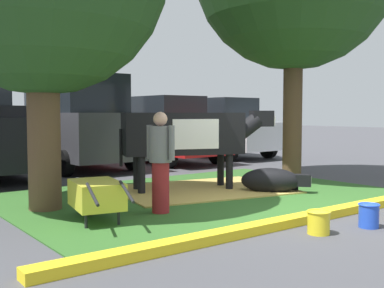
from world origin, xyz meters
TOP-DOWN VIEW (x-y plane):
  - ground_plane at (0.00, 0.00)m, footprint 80.00×80.00m
  - grass_island at (-0.34, 1.75)m, footprint 6.86×4.83m
  - curb_yellow at (-0.34, -0.81)m, footprint 8.06×0.24m
  - hay_bedding at (-0.01, 2.12)m, footprint 3.61×2.98m
  - cow_holstein at (-0.20, 2.28)m, footprint 3.02×1.51m
  - calf_lying at (0.89, 1.10)m, footprint 1.13×1.18m
  - person_handler at (-1.78, 0.86)m, footprint 0.34×0.52m
  - wheelbarrow at (-2.81, 0.92)m, footprint 0.79×1.62m
  - bucket_yellow at (-0.86, -1.32)m, footprint 0.30×0.30m
  - bucket_blue at (-0.06, -1.51)m, footprint 0.28×0.28m
  - suv_dark_grey at (-0.37, 7.26)m, footprint 2.19×4.63m
  - sedan_red at (2.47, 7.06)m, footprint 2.08×4.43m
  - hatchback_white at (4.99, 7.38)m, footprint 2.08×4.43m

SIDE VIEW (x-z plane):
  - ground_plane at x=0.00m, z-range 0.00..0.00m
  - grass_island at x=-0.34m, z-range 0.00..0.02m
  - hay_bedding at x=-0.01m, z-range 0.01..0.04m
  - curb_yellow at x=-0.34m, z-range 0.00..0.12m
  - bucket_yellow at x=-0.86m, z-range 0.01..0.30m
  - bucket_blue at x=-0.06m, z-range 0.01..0.33m
  - calf_lying at x=0.89m, z-range 0.00..0.48m
  - wheelbarrow at x=-2.81m, z-range 0.07..0.70m
  - person_handler at x=-1.78m, z-range 0.05..1.58m
  - sedan_red at x=2.47m, z-range -0.03..1.99m
  - hatchback_white at x=4.99m, z-range -0.03..1.99m
  - cow_holstein at x=-0.20m, z-range 0.33..1.89m
  - suv_dark_grey at x=-0.37m, z-range 0.01..2.53m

